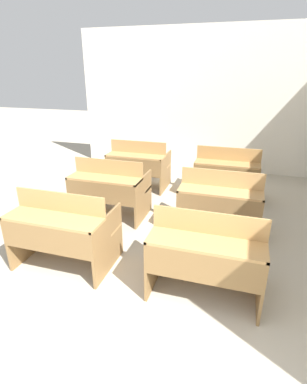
% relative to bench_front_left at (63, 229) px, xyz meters
% --- Properties ---
extents(wall_back, '(5.79, 0.06, 3.08)m').
position_rel_bench_front_left_xyz_m(wall_back, '(0.95, 4.33, 1.07)').
color(wall_back, white).
rests_on(wall_back, ground_plane).
extents(bench_front_left, '(1.12, 0.76, 0.94)m').
position_rel_bench_front_left_xyz_m(bench_front_left, '(0.00, 0.00, 0.00)').
color(bench_front_left, olive).
rests_on(bench_front_left, ground_plane).
extents(bench_front_right, '(1.12, 0.76, 0.94)m').
position_rel_bench_front_left_xyz_m(bench_front_right, '(1.67, -0.01, 0.00)').
color(bench_front_right, olive).
rests_on(bench_front_right, ground_plane).
extents(bench_second_left, '(1.12, 0.76, 0.94)m').
position_rel_bench_front_left_xyz_m(bench_second_left, '(-0.04, 1.36, 0.00)').
color(bench_second_left, olive).
rests_on(bench_second_left, ground_plane).
extents(bench_second_right, '(1.12, 0.76, 0.94)m').
position_rel_bench_front_left_xyz_m(bench_second_right, '(1.68, 1.33, 0.00)').
color(bench_second_right, olive).
rests_on(bench_second_right, ground_plane).
extents(bench_third_left, '(1.12, 0.76, 0.94)m').
position_rel_bench_front_left_xyz_m(bench_third_left, '(-0.03, 2.70, 0.00)').
color(bench_third_left, olive).
rests_on(bench_third_left, ground_plane).
extents(bench_third_right, '(1.12, 0.76, 0.94)m').
position_rel_bench_front_left_xyz_m(bench_third_right, '(1.67, 2.68, 0.00)').
color(bench_third_right, olive).
rests_on(bench_third_right, ground_plane).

